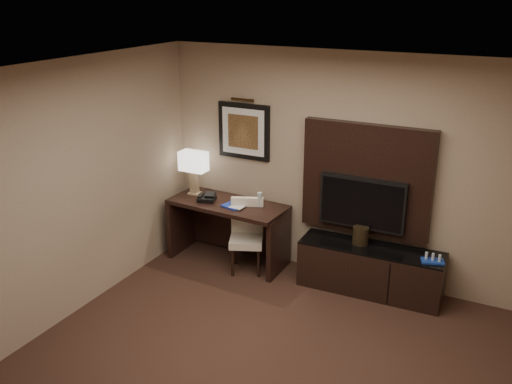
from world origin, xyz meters
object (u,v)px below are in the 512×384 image
Objects in this scene: tv at (362,203)px; desk_phone at (207,197)px; desk at (228,232)px; water_bottle at (260,200)px; credenza at (370,269)px; desk_chair at (246,240)px; ice_bucket at (361,236)px; table_lamp at (194,172)px; minibar_tray at (433,258)px.

desk_phone is at bearing -172.68° from tv.
desk is at bearing -3.70° from desk_phone.
credenza is at bearing -0.96° from water_bottle.
water_bottle is at bearing 47.64° from desk_chair.
desk_chair is 4.05× the size of ice_bucket.
table_lamp is (-2.21, -0.10, 0.08)m from tv.
credenza is 1.53m from desk_chair.
minibar_tray is (0.87, -0.20, -0.41)m from tv.
tv is 4.77× the size of desk_phone.
desk_chair reaches higher than credenza.
tv is 1.50m from desk_chair.
desk_chair is at bearing -170.60° from ice_bucket.
desk_chair is 3.96× the size of desk_phone.
credenza is 9.16× the size of water_bottle.
desk is 0.53m from desk_phone.
minibar_tray is (2.19, 0.13, 0.19)m from desk_chair.
tv is 1.68× the size of table_lamp.
desk is 1.72m from ice_bucket.
desk_phone is 0.88× the size of minibar_tray.
desk_chair is (0.34, -0.14, 0.02)m from desk.
water_bottle is at bearing -179.54° from ice_bucket.
desk reaches higher than ice_bucket.
desk is 1.79m from tv.
ice_bucket is 0.86× the size of minibar_tray.
tv reaches higher than minibar_tray.
water_bottle is (0.95, -0.01, -0.21)m from table_lamp.
water_bottle is (-1.44, 0.02, 0.61)m from credenza.
table_lamp is 3.11m from minibar_tray.
credenza is at bearing 175.21° from minibar_tray.
minibar_tray is (2.12, -0.08, -0.28)m from water_bottle.
desk_phone reaches higher than desk_chair.
table_lamp reaches higher than desk_chair.
ice_bucket is at bearing -0.03° from table_lamp.
desk_chair is at bearing -14.45° from table_lamp.
credenza is 1.56m from water_bottle.
desk is at bearing 133.66° from desk_chair.
ice_bucket is at bearing -11.79° from desk_phone.
table_lamp reaches higher than desk_phone.
table_lamp is at bearing 141.95° from desk_chair.
desk is at bearing 179.81° from credenza.
credenza is (1.85, 0.05, -0.12)m from desk.
minibar_tray is (0.68, -0.06, 0.32)m from credenza.
credenza is 1.97× the size of desk_chair.
desk_chair is (-1.51, -0.19, 0.13)m from credenza.
ice_bucket is (1.97, 0.14, -0.19)m from desk_phone.
water_bottle is at bearing 177.81° from minibar_tray.
table_lamp is 0.40m from desk_phone.
table_lamp is (-0.88, 0.23, 0.68)m from desk_chair.
table_lamp is at bearing 179.97° from ice_bucket.
desk_phone reaches higher than minibar_tray.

